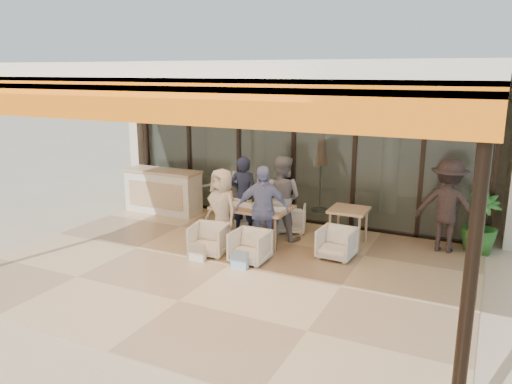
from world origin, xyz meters
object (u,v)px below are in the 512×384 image
at_px(standing_woman, 447,206).
at_px(chair_far_left, 254,212).
at_px(diner_navy, 244,195).
at_px(side_chair, 337,242).
at_px(diner_cream, 222,208).
at_px(dining_table, 252,209).
at_px(side_table, 349,214).
at_px(chair_far_right, 290,217).
at_px(diner_grey, 281,198).
at_px(diner_periwinkle, 262,210).
at_px(chair_near_right, 250,245).
at_px(chair_near_left, 209,238).
at_px(host_counter, 163,191).
at_px(potted_palm, 480,223).

bearing_deg(standing_woman, chair_far_left, 4.17).
xyz_separation_m(diner_navy, side_chair, (2.16, -0.56, -0.50)).
xyz_separation_m(chair_far_left, diner_cream, (0.00, -1.40, 0.43)).
height_order(dining_table, side_table, dining_table).
bearing_deg(dining_table, chair_far_right, 65.59).
bearing_deg(side_chair, diner_grey, 160.36).
distance_m(chair_far_right, side_chair, 1.69).
relative_size(dining_table, chair_far_left, 2.26).
xyz_separation_m(diner_grey, side_chair, (1.32, -0.56, -0.54)).
height_order(diner_navy, diner_periwinkle, diner_periwinkle).
height_order(chair_near_right, side_chair, chair_near_right).
height_order(diner_navy, standing_woman, standing_woman).
xyz_separation_m(chair_near_right, diner_cream, (-0.84, 0.50, 0.45)).
xyz_separation_m(chair_near_left, side_table, (2.16, 1.59, 0.32)).
bearing_deg(chair_far_left, dining_table, 102.62).
bearing_deg(host_counter, side_chair, -13.36).
relative_size(host_counter, dining_table, 1.23).
bearing_deg(diner_cream, dining_table, 67.85).
height_order(diner_periwinkle, side_chair, diner_periwinkle).
bearing_deg(standing_woman, diner_cream, 23.76).
relative_size(chair_near_left, diner_navy, 0.40).
bearing_deg(side_chair, diner_cream, -167.73).
bearing_deg(chair_far_left, side_table, 160.91).
bearing_deg(side_chair, dining_table, 179.53).
relative_size(host_counter, standing_woman, 1.04).
distance_m(chair_far_left, diner_grey, 1.11).
xyz_separation_m(dining_table, standing_woman, (3.46, 1.11, 0.20)).
xyz_separation_m(diner_navy, potted_palm, (4.45, 0.86, -0.23)).
xyz_separation_m(chair_near_right, diner_grey, (0.00, 1.40, 0.53)).
relative_size(dining_table, diner_navy, 0.92).
relative_size(chair_far_left, diner_navy, 0.41).
distance_m(diner_periwinkle, potted_palm, 4.02).
bearing_deg(side_chair, chair_near_left, -155.44).
height_order(diner_cream, standing_woman, standing_woman).
bearing_deg(chair_far_left, chair_far_right, 169.06).
bearing_deg(side_table, side_chair, -90.00).
height_order(chair_far_right, chair_near_right, same).
distance_m(host_counter, dining_table, 3.00).
xyz_separation_m(dining_table, chair_far_right, (0.43, 0.94, -0.37)).
xyz_separation_m(chair_far_left, side_table, (2.16, -0.31, 0.31)).
bearing_deg(diner_periwinkle, host_counter, 134.44).
height_order(diner_navy, side_chair, diner_navy).
distance_m(chair_near_right, diner_navy, 1.71).
xyz_separation_m(diner_periwinkle, potted_palm, (3.61, 1.76, -0.25)).
bearing_deg(chair_near_right, potted_palm, 32.16).
xyz_separation_m(chair_far_right, diner_cream, (-0.84, -1.40, 0.45)).
height_order(chair_far_left, potted_palm, potted_palm).
xyz_separation_m(diner_navy, diner_grey, (0.84, 0.00, 0.04)).
bearing_deg(diner_navy, diner_grey, 168.74).
height_order(diner_grey, potted_palm, diner_grey).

